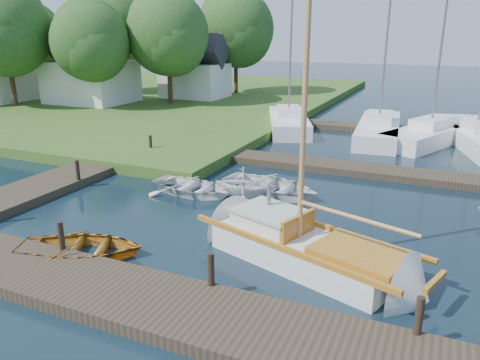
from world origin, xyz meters
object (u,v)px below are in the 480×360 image
at_px(marina_boat_3, 476,135).
at_px(house_a, 90,71).
at_px(mooring_post_5, 151,144).
at_px(mooring_post_1, 61,236).
at_px(mooring_post_2, 211,269).
at_px(tree_1, 5,29).
at_px(tree_3, 168,33).
at_px(mooring_post_3, 419,316).
at_px(marina_boat_2, 430,133).
at_px(dinghy, 81,244).
at_px(marina_boat_0, 288,120).
at_px(tender_a, 192,185).
at_px(tree_5, 33,37).
at_px(tree_4, 116,26).
at_px(tender_b, 246,181).
at_px(sailboat, 310,253).
at_px(mooring_post_4, 78,170).
at_px(tender_c, 270,184).
at_px(marina_boat_1, 379,128).
at_px(tree_2, 91,41).
at_px(house_c, 195,72).
at_px(tree_7, 236,28).

bearing_deg(marina_boat_3, house_a, 70.70).
bearing_deg(mooring_post_5, mooring_post_1, -68.20).
relative_size(mooring_post_1, mooring_post_2, 1.00).
distance_m(tree_1, tree_3, 11.67).
bearing_deg(mooring_post_3, marina_boat_2, 92.14).
height_order(dinghy, marina_boat_2, marina_boat_2).
bearing_deg(mooring_post_5, marina_boat_0, 66.86).
xyz_separation_m(tender_a, tree_5, (-27.46, 18.89, 5.07)).
height_order(mooring_post_3, tree_4, tree_4).
bearing_deg(tender_b, mooring_post_3, -142.49).
height_order(sailboat, marina_boat_2, marina_boat_2).
xyz_separation_m(mooring_post_4, tree_5, (-23.00, 20.05, 4.72)).
height_order(tender_c, house_a, house_a).
relative_size(mooring_post_4, marina_boat_1, 0.08).
bearing_deg(tender_a, tree_2, 58.37).
bearing_deg(tree_1, mooring_post_4, -35.33).
relative_size(tender_c, tree_1, 0.42).
bearing_deg(house_c, marina_boat_3, -19.83).
xyz_separation_m(marina_boat_1, house_a, (-22.48, 1.77, 2.40)).
height_order(house_a, tree_2, tree_2).
xyz_separation_m(mooring_post_2, tree_4, (-23.50, 27.05, 5.67)).
bearing_deg(marina_boat_1, mooring_post_2, 171.88).
xyz_separation_m(marina_boat_2, tree_3, (-19.30, 4.25, 5.23)).
bearing_deg(tree_4, mooring_post_4, -55.78).
relative_size(tender_b, tree_4, 0.25).
relative_size(mooring_post_5, marina_boat_2, 0.07).
distance_m(dinghy, marina_boat_3, 21.48).
bearing_deg(marina_boat_3, tree_1, 78.33).
relative_size(house_a, tree_4, 0.65).
distance_m(marina_boat_0, tree_4, 21.30).
bearing_deg(house_c, sailboat, -55.06).
bearing_deg(mooring_post_2, house_a, 135.67).
bearing_deg(tree_3, dinghy, -63.55).
height_order(marina_boat_1, marina_boat_2, marina_boat_2).
distance_m(house_c, tree_7, 5.79).
xyz_separation_m(marina_boat_0, marina_boat_3, (10.61, -0.05, 0.00)).
relative_size(tree_2, tree_5, 0.97).
bearing_deg(tree_3, tree_5, 172.88).
xyz_separation_m(tree_4, tree_7, (10.00, 4.00, -0.17)).
bearing_deg(tree_1, mooring_post_1, -39.08).
relative_size(tree_3, tree_4, 0.90).
xyz_separation_m(dinghy, house_a, (-17.29, 20.64, 2.61)).
xyz_separation_m(tree_5, tree_7, (18.00, 6.00, 0.78)).
relative_size(tender_c, marina_boat_3, 0.30).
height_order(tender_c, marina_boat_2, marina_boat_2).
xyz_separation_m(house_c, tree_2, (-4.00, -7.95, 2.67)).
relative_size(mooring_post_4, tree_2, 0.10).
distance_m(mooring_post_1, dinghy, 0.58).
bearing_deg(mooring_post_2, tender_b, 106.58).
bearing_deg(tender_a, mooring_post_4, 112.70).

